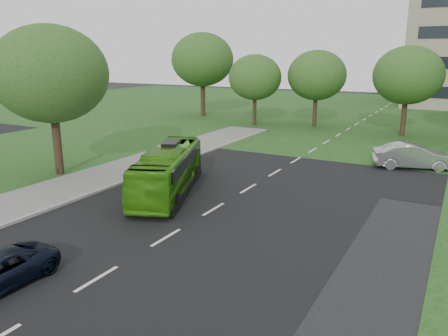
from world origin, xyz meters
name	(u,v)px	position (x,y,z in m)	size (l,w,h in m)	color
ground	(192,222)	(0.00, 0.00, 0.00)	(160.00, 160.00, 0.00)	black
street_surfaces	(325,140)	(-0.38, 22.75, 0.03)	(120.00, 120.00, 0.15)	black
tree_park_a	(255,77)	(-9.82, 27.89, 5.16)	(5.73, 5.73, 7.61)	black
tree_park_b	(317,75)	(-3.64, 29.93, 5.42)	(6.13, 6.13, 8.04)	black
tree_park_c	(408,75)	(5.46, 28.38, 5.68)	(6.30, 6.30, 8.37)	black
tree_park_f	(202,60)	(-18.63, 31.43, 6.96)	(7.67, 7.67, 10.23)	black
tree_side_near	(51,74)	(-12.13, 3.04, 6.34)	(7.03, 7.03, 9.34)	black
bus	(168,170)	(-3.61, 3.23, 1.28)	(2.15, 9.17, 2.56)	#3B9112
sedan	(413,156)	(7.74, 15.62, 0.85)	(1.80, 5.16, 1.70)	#AAA9AE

